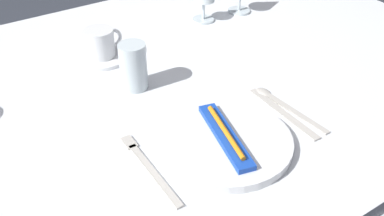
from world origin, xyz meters
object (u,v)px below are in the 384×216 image
dinner_knife (284,114)px  drink_tumbler (134,69)px  spoon_soup (282,104)px  toothbrush_package (225,135)px  coffee_cup_left (100,43)px  dinner_plate (225,142)px  fork_outer (148,166)px

dinner_knife → drink_tumbler: bearing=128.1°
spoon_soup → dinner_knife: bearing=-124.8°
toothbrush_package → coffee_cup_left: size_ratio=2.09×
dinner_knife → dinner_plate: bearing=-176.9°
toothbrush_package → drink_tumbler: (-0.05, 0.29, 0.02)m
dinner_plate → spoon_soup: (0.19, 0.04, -0.01)m
fork_outer → toothbrush_package: bearing=-10.4°
dinner_plate → toothbrush_package: (0.00, 0.00, 0.02)m
toothbrush_package → fork_outer: toothbrush_package is taller
dinner_plate → toothbrush_package: size_ratio=1.28×
fork_outer → dinner_knife: size_ratio=1.03×
dinner_plate → fork_outer: dinner_plate is taller
dinner_plate → dinner_knife: dinner_plate is taller
dinner_knife → drink_tumbler: size_ratio=1.90×
spoon_soup → drink_tumbler: 0.35m
toothbrush_package → fork_outer: bearing=169.6°
coffee_cup_left → drink_tumbler: (0.01, -0.17, 0.00)m
fork_outer → coffee_cup_left: 0.45m
dinner_plate → dinner_knife: (0.17, 0.01, -0.01)m
dinner_plate → coffee_cup_left: coffee_cup_left is taller
fork_outer → drink_tumbler: bearing=67.2°
spoon_soup → drink_tumbler: size_ratio=1.87×
drink_tumbler → toothbrush_package: bearing=-80.1°
coffee_cup_left → drink_tumbler: bearing=-87.4°
dinner_plate → toothbrush_package: 0.02m
toothbrush_package → drink_tumbler: size_ratio=1.86×
toothbrush_package → coffee_cup_left: coffee_cup_left is taller
toothbrush_package → fork_outer: (-0.16, 0.03, -0.02)m
dinner_knife → fork_outer: bearing=176.5°
toothbrush_package → drink_tumbler: drink_tumbler is taller
toothbrush_package → coffee_cup_left: bearing=97.3°
toothbrush_package → spoon_soup: size_ratio=1.00×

